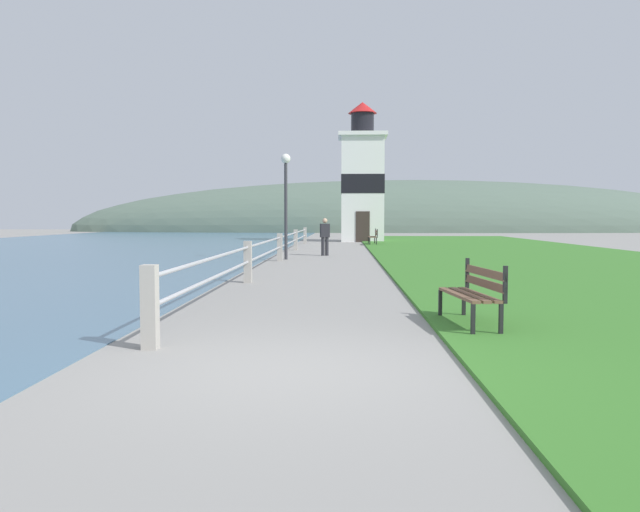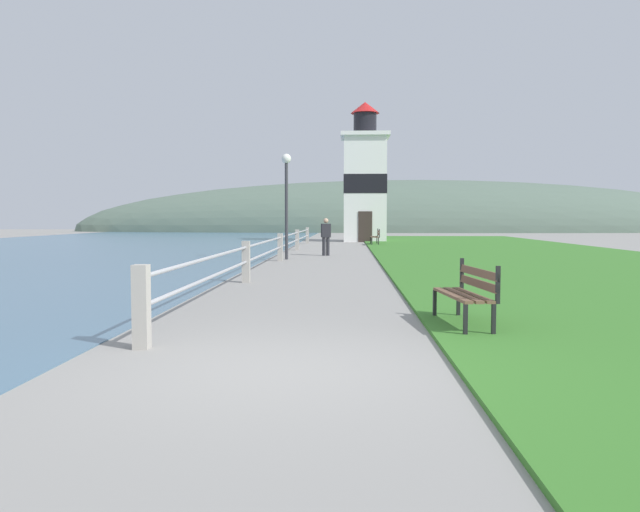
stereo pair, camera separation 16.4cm
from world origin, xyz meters
TOP-DOWN VIEW (x-y plane):
  - ground_plane at (0.00, 0.00)m, footprint 160.00×160.00m
  - grass_verge at (7.82, 18.57)m, footprint 12.00×55.72m
  - seawall_railing at (-1.72, 16.29)m, footprint 0.18×30.76m
  - park_bench_near at (2.42, 2.59)m, footprint 0.65×1.66m
  - park_bench_midway at (2.38, 30.03)m, footprint 0.48×1.80m
  - lighthouse at (1.87, 35.68)m, footprint 3.20×3.20m
  - person_strolling at (-0.18, 19.59)m, footprint 0.42×0.31m
  - lamp_post at (-1.57, 17.13)m, footprint 0.36×0.36m
  - distant_hillside at (8.00, 67.15)m, footprint 80.00×16.00m

SIDE VIEW (x-z plane):
  - ground_plane at x=0.00m, z-range 0.00..0.00m
  - distant_hillside at x=8.00m, z-range -6.00..6.00m
  - grass_verge at x=7.82m, z-range 0.00..0.06m
  - park_bench_near at x=2.42m, z-range 0.07..1.01m
  - park_bench_midway at x=2.38m, z-range 0.07..1.01m
  - seawall_railing at x=-1.72m, z-range 0.10..1.11m
  - person_strolling at x=-0.18m, z-range 0.07..1.62m
  - lamp_post at x=-1.57m, z-range 0.76..4.72m
  - lighthouse at x=1.87m, z-range -0.60..8.65m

